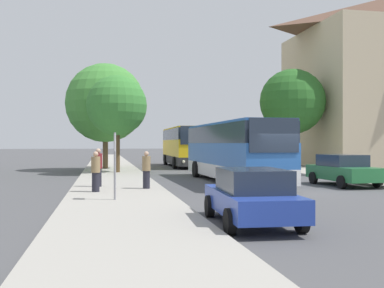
{
  "coord_description": "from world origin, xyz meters",
  "views": [
    {
      "loc": [
        -7.61,
        -17.81,
        2.11
      ],
      "look_at": [
        -1.24,
        14.37,
        2.04
      ],
      "focal_mm": 42.0,
      "sensor_mm": 36.0,
      "label": 1
    }
  ],
  "objects_px": {
    "parked_car_right_near": "(343,170)",
    "tree_left_near": "(105,103)",
    "pedestrian_walking_back": "(96,172)",
    "bus_front": "(232,150)",
    "pedestrian_waiting_far": "(98,167)",
    "parked_car_left_curb": "(252,196)",
    "bus_stop_sign": "(115,158)",
    "bus_middle": "(184,146)",
    "tree_left_far": "(117,106)",
    "tree_right_near": "(292,102)",
    "pedestrian_waiting_near": "(146,170)"
  },
  "relations": [
    {
      "from": "pedestrian_waiting_far",
      "to": "parked_car_left_curb",
      "type": "bearing_deg",
      "value": 54.73
    },
    {
      "from": "parked_car_left_curb",
      "to": "bus_middle",
      "type": "bearing_deg",
      "value": 86.33
    },
    {
      "from": "bus_front",
      "to": "tree_left_far",
      "type": "distance_m",
      "value": 9.67
    },
    {
      "from": "parked_car_right_near",
      "to": "pedestrian_walking_back",
      "type": "height_order",
      "value": "pedestrian_walking_back"
    },
    {
      "from": "pedestrian_walking_back",
      "to": "tree_left_near",
      "type": "height_order",
      "value": "tree_left_near"
    },
    {
      "from": "parked_car_right_near",
      "to": "tree_left_far",
      "type": "bearing_deg",
      "value": -46.21
    },
    {
      "from": "bus_stop_sign",
      "to": "tree_left_near",
      "type": "xyz_separation_m",
      "value": [
        -0.24,
        19.32,
        3.58
      ]
    },
    {
      "from": "bus_front",
      "to": "pedestrian_waiting_far",
      "type": "xyz_separation_m",
      "value": [
        -7.11,
        -2.88,
        -0.69
      ]
    },
    {
      "from": "bus_stop_sign",
      "to": "tree_left_far",
      "type": "bearing_deg",
      "value": 88.05
    },
    {
      "from": "pedestrian_waiting_far",
      "to": "tree_right_near",
      "type": "bearing_deg",
      "value": 165.42
    },
    {
      "from": "tree_left_near",
      "to": "parked_car_right_near",
      "type": "bearing_deg",
      "value": -52.17
    },
    {
      "from": "parked_car_right_near",
      "to": "tree_left_far",
      "type": "xyz_separation_m",
      "value": [
        -10.74,
        10.25,
        3.83
      ]
    },
    {
      "from": "parked_car_left_curb",
      "to": "tree_left_near",
      "type": "relative_size",
      "value": 0.52
    },
    {
      "from": "parked_car_right_near",
      "to": "pedestrian_waiting_far",
      "type": "height_order",
      "value": "pedestrian_waiting_far"
    },
    {
      "from": "parked_car_left_curb",
      "to": "tree_left_far",
      "type": "relative_size",
      "value": 0.64
    },
    {
      "from": "parked_car_right_near",
      "to": "bus_front",
      "type": "bearing_deg",
      "value": -36.84
    },
    {
      "from": "bus_stop_sign",
      "to": "pedestrian_waiting_far",
      "type": "distance_m",
      "value": 4.97
    },
    {
      "from": "parked_car_left_curb",
      "to": "pedestrian_walking_back",
      "type": "distance_m",
      "value": 8.4
    },
    {
      "from": "parked_car_left_curb",
      "to": "pedestrian_waiting_near",
      "type": "relative_size",
      "value": 2.61
    },
    {
      "from": "parked_car_left_curb",
      "to": "pedestrian_walking_back",
      "type": "height_order",
      "value": "pedestrian_walking_back"
    },
    {
      "from": "bus_stop_sign",
      "to": "pedestrian_walking_back",
      "type": "height_order",
      "value": "bus_stop_sign"
    },
    {
      "from": "bus_stop_sign",
      "to": "tree_right_near",
      "type": "height_order",
      "value": "tree_right_near"
    },
    {
      "from": "pedestrian_walking_back",
      "to": "tree_left_near",
      "type": "bearing_deg",
      "value": -125.31
    },
    {
      "from": "pedestrian_waiting_far",
      "to": "pedestrian_waiting_near",
      "type": "bearing_deg",
      "value": 89.72
    },
    {
      "from": "parked_car_left_curb",
      "to": "tree_left_near",
      "type": "bearing_deg",
      "value": 101.52
    },
    {
      "from": "parked_car_left_curb",
      "to": "pedestrian_waiting_far",
      "type": "relative_size",
      "value": 2.45
    },
    {
      "from": "bus_middle",
      "to": "pedestrian_walking_back",
      "type": "distance_m",
      "value": 22.32
    },
    {
      "from": "bus_middle",
      "to": "bus_front",
      "type": "bearing_deg",
      "value": -89.72
    },
    {
      "from": "bus_middle",
      "to": "parked_car_left_curb",
      "type": "height_order",
      "value": "bus_middle"
    },
    {
      "from": "bus_middle",
      "to": "tree_left_near",
      "type": "height_order",
      "value": "tree_left_near"
    },
    {
      "from": "tree_left_far",
      "to": "tree_right_near",
      "type": "xyz_separation_m",
      "value": [
        14.86,
        5.18,
        1.0
      ]
    },
    {
      "from": "bus_stop_sign",
      "to": "pedestrian_waiting_far",
      "type": "bearing_deg",
      "value": 97.22
    },
    {
      "from": "bus_middle",
      "to": "pedestrian_walking_back",
      "type": "xyz_separation_m",
      "value": [
        -7.37,
        -21.05,
        -0.88
      ]
    },
    {
      "from": "bus_front",
      "to": "parked_car_left_curb",
      "type": "xyz_separation_m",
      "value": [
        -3.13,
        -12.45,
        -0.96
      ]
    },
    {
      "from": "parked_car_left_curb",
      "to": "pedestrian_waiting_far",
      "type": "distance_m",
      "value": 10.36
    },
    {
      "from": "pedestrian_walking_back",
      "to": "tree_left_far",
      "type": "distance_m",
      "value": 12.7
    },
    {
      "from": "bus_middle",
      "to": "parked_car_right_near",
      "type": "relative_size",
      "value": 2.51
    },
    {
      "from": "bus_front",
      "to": "bus_middle",
      "type": "relative_size",
      "value": 1.1
    },
    {
      "from": "bus_stop_sign",
      "to": "parked_car_left_curb",
      "type": "bearing_deg",
      "value": -54.2
    },
    {
      "from": "parked_car_right_near",
      "to": "tree_right_near",
      "type": "distance_m",
      "value": 16.69
    },
    {
      "from": "parked_car_right_near",
      "to": "tree_left_near",
      "type": "xyz_separation_m",
      "value": [
        -11.48,
        14.79,
        4.39
      ]
    },
    {
      "from": "pedestrian_walking_back",
      "to": "bus_front",
      "type": "bearing_deg",
      "value": -178.43
    },
    {
      "from": "bus_front",
      "to": "tree_right_near",
      "type": "xyz_separation_m",
      "value": [
        8.87,
        12.19,
        3.91
      ]
    },
    {
      "from": "parked_car_right_near",
      "to": "pedestrian_walking_back",
      "type": "xyz_separation_m",
      "value": [
        -11.94,
        -1.85,
        0.17
      ]
    },
    {
      "from": "parked_car_left_curb",
      "to": "tree_left_far",
      "type": "distance_m",
      "value": 20.04
    },
    {
      "from": "bus_stop_sign",
      "to": "pedestrian_waiting_near",
      "type": "bearing_deg",
      "value": 68.35
    },
    {
      "from": "pedestrian_waiting_near",
      "to": "tree_left_near",
      "type": "relative_size",
      "value": 0.2
    },
    {
      "from": "parked_car_right_near",
      "to": "tree_left_near",
      "type": "bearing_deg",
      "value": -54.71
    },
    {
      "from": "bus_middle",
      "to": "tree_left_near",
      "type": "bearing_deg",
      "value": -146.51
    },
    {
      "from": "pedestrian_waiting_near",
      "to": "tree_left_near",
      "type": "bearing_deg",
      "value": -75.91
    }
  ]
}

